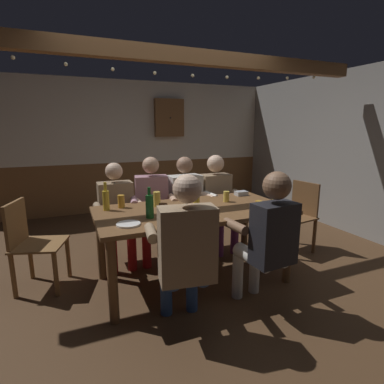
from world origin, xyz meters
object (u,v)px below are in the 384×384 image
at_px(bottle_2, 150,206).
at_px(pint_glass_1, 157,199).
at_px(condiment_caddy, 241,193).
at_px(person_2, 187,201).
at_px(pint_glass_3, 226,197).
at_px(bottle_0, 196,205).
at_px(chair_empty_near_left, 31,242).
at_px(plate_0, 128,224).
at_px(pint_glass_2, 258,207).
at_px(pint_glass_5, 163,209).
at_px(person_1, 152,204).
at_px(person_4, 185,248).
at_px(chair_empty_near_right, 298,214).
at_px(person_0, 117,209).
at_px(bottle_1, 106,200).
at_px(pint_glass_0, 275,203).
at_px(pint_glass_4, 121,201).
at_px(person_3, 218,197).
at_px(wall_dart_cabinet, 169,118).
at_px(dining_table, 193,218).
at_px(table_candle, 204,216).
at_px(person_5, 268,235).

height_order(bottle_2, pint_glass_1, bottle_2).
bearing_deg(bottle_2, condiment_caddy, 20.70).
distance_m(person_2, condiment_caddy, 0.67).
height_order(pint_glass_1, pint_glass_3, pint_glass_1).
bearing_deg(person_2, bottle_0, 69.62).
distance_m(chair_empty_near_left, plate_0, 1.13).
bearing_deg(pint_glass_2, person_2, 105.03).
distance_m(chair_empty_near_left, pint_glass_5, 1.34).
bearing_deg(person_1, person_4, 93.74).
height_order(chair_empty_near_right, pint_glass_2, pint_glass_2).
bearing_deg(pint_glass_5, bottle_2, -154.00).
xyz_separation_m(person_1, plate_0, (-0.47, -0.97, 0.11)).
height_order(person_0, bottle_0, person_0).
distance_m(person_2, bottle_0, 0.98).
bearing_deg(chair_empty_near_right, bottle_1, 80.33).
bearing_deg(plate_0, pint_glass_0, -0.89).
bearing_deg(pint_glass_4, plate_0, -94.41).
height_order(bottle_1, pint_glass_1, bottle_1).
distance_m(pint_glass_0, pint_glass_3, 0.53).
height_order(person_3, chair_empty_near_right, person_3).
height_order(bottle_2, wall_dart_cabinet, wall_dart_cabinet).
bearing_deg(pint_glass_0, pint_glass_5, 168.68).
bearing_deg(pint_glass_3, chair_empty_near_left, 170.02).
relative_size(pint_glass_0, pint_glass_1, 0.69).
height_order(dining_table, bottle_1, bottle_1).
height_order(chair_empty_near_left, pint_glass_4, pint_glass_4).
relative_size(person_1, pint_glass_0, 11.60).
bearing_deg(bottle_0, pint_glass_5, 151.65).
bearing_deg(pint_glass_5, condiment_caddy, 19.95).
relative_size(chair_empty_near_right, pint_glass_4, 6.83).
relative_size(table_candle, plate_0, 0.40).
xyz_separation_m(pint_glass_0, wall_dart_cabinet, (-0.02, 3.25, 0.91)).
bearing_deg(person_1, bottle_2, 82.74).
relative_size(pint_glass_3, pint_glass_4, 0.89).
distance_m(chair_empty_near_left, table_candle, 1.71).
bearing_deg(bottle_1, person_4, -66.44).
distance_m(person_5, table_candle, 0.56).
relative_size(person_5, pint_glass_3, 10.72).
bearing_deg(bottle_1, bottle_0, -33.13).
bearing_deg(condiment_caddy, person_3, 107.24).
relative_size(table_candle, condiment_caddy, 0.57).
height_order(person_4, bottle_0, person_4).
xyz_separation_m(plate_0, pint_glass_1, (0.39, 0.49, 0.07)).
height_order(chair_empty_near_right, plate_0, chair_empty_near_right).
relative_size(person_5, wall_dart_cabinet, 1.76).
bearing_deg(wall_dart_cabinet, person_5, -95.96).
bearing_deg(wall_dart_cabinet, pint_glass_5, -109.80).
distance_m(person_2, person_3, 0.42).
relative_size(person_5, bottle_0, 5.18).
distance_m(dining_table, plate_0, 0.75).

